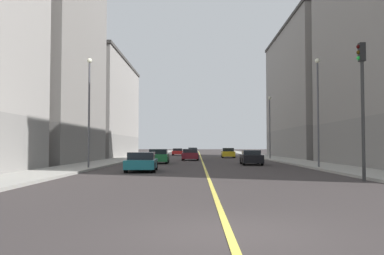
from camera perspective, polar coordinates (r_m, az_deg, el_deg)
The scene contains 18 objects.
ground_plane at distance 8.24m, azimuth 5.13°, elevation -14.38°, with size 400.00×400.00×0.00m, color #373130.
sidewalk_left at distance 57.98m, azimuth 10.82°, elevation -4.12°, with size 3.63×168.00×0.15m, color #9E9B93.
sidewalk_right at distance 57.77m, azimuth -8.33°, elevation -4.14°, with size 3.63×168.00×0.15m, color #9E9B93.
lane_center_stripe at distance 57.07m, azimuth 1.26°, elevation -4.25°, with size 0.16×154.00×0.01m, color #E5D14C.
building_left_mid at distance 60.81m, azimuth 16.94°, elevation 4.58°, with size 10.25×25.79×18.26m.
building_right_midblock at distance 44.52m, azimuth -20.47°, elevation 10.27°, with size 10.25×16.46×22.90m.
building_right_distant at distance 65.57m, azimuth -13.29°, elevation 2.56°, with size 10.25×25.81×14.93m.
traffic_light_left_near at distance 21.49m, azimuth 22.54°, elevation 4.53°, with size 0.40×0.32×6.68m.
street_lamp_left_near at distance 31.89m, azimuth 17.07°, elevation 3.44°, with size 0.36×0.36×8.06m.
street_lamp_right_near at distance 30.60m, azimuth -14.08°, elevation 3.48°, with size 0.36×0.36×7.89m.
street_lamp_left_far at distance 51.37m, azimuth 10.73°, elevation 0.87°, with size 0.36×0.36×7.61m.
car_red at distance 74.45m, azimuth -1.99°, elevation -3.40°, with size 1.95×4.22×1.23m.
car_black at distance 37.34m, azimuth 8.21°, elevation -4.14°, with size 1.89×4.60×1.31m.
car_maroon at distance 48.05m, azimuth -0.22°, elevation -3.81°, with size 1.96×4.24×1.33m.
car_white at distance 75.33m, azimuth 0.12°, elevation -3.34°, with size 1.92×4.20×1.38m.
car_yellow at distance 59.05m, azimuth 5.03°, elevation -3.54°, with size 1.92×4.52×1.39m.
car_green at distance 40.03m, azimuth -4.66°, elevation -4.01°, with size 2.02×4.28×1.38m.
car_teal at distance 27.39m, azimuth -7.00°, elevation -4.77°, with size 2.10×4.25×1.27m.
Camera 1 is at (-0.62, -8.04, 1.69)m, focal length 38.45 mm.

